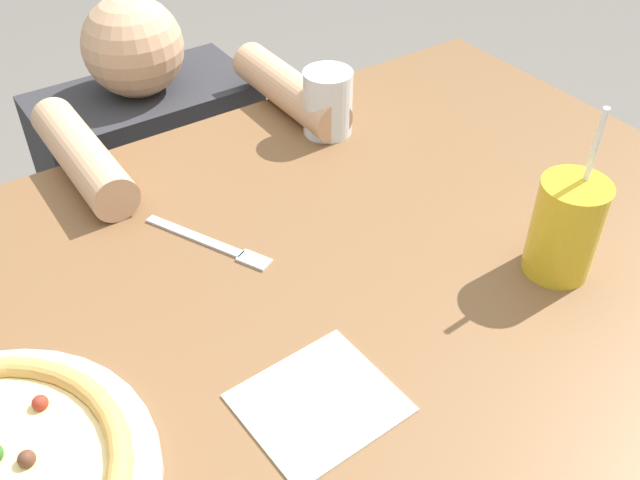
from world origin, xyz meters
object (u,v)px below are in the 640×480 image
Objects in this scene: drink_cup_colored at (566,228)px; fork at (213,244)px; water_cup_clear at (328,102)px; diner_seated at (167,231)px.

fork is (-0.35, 0.29, -0.07)m from drink_cup_colored.
diner_seated is (-0.20, 0.33, -0.40)m from water_cup_clear.
drink_cup_colored is at bearing -83.46° from water_cup_clear.
diner_seated is (0.10, 0.48, -0.35)m from fork.
drink_cup_colored is at bearing -72.33° from diner_seated.
water_cup_clear is 0.12× the size of diner_seated.
water_cup_clear is at bearing 96.54° from drink_cup_colored.
diner_seated reaches higher than fork.
drink_cup_colored reaches higher than fork.
drink_cup_colored is 0.46m from fork.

